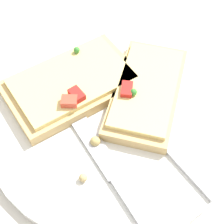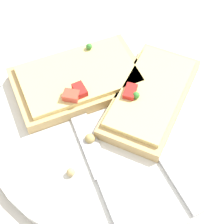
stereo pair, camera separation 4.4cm
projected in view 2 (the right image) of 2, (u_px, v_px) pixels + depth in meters
The scene contains 7 objects.
ground_plane at pixel (112, 123), 0.45m from camera, with size 4.00×4.00×0.00m, color beige.
plate at pixel (112, 120), 0.45m from camera, with size 0.30×0.30×0.01m.
fork at pixel (141, 126), 0.43m from camera, with size 0.21×0.08×0.01m.
knife at pixel (101, 171), 0.40m from camera, with size 0.20×0.10×0.01m.
pizza_slice_main at pixel (79, 79), 0.47m from camera, with size 0.15×0.18×0.03m.
pizza_slice_corner at pixel (151, 96), 0.45m from camera, with size 0.13×0.17×0.03m.
crumb_scatter at pixel (84, 149), 0.41m from camera, with size 0.03×0.05×0.01m.
Camera 2 is at (-0.18, 0.18, 0.38)m, focal length 60.00 mm.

